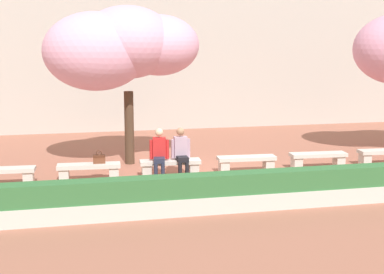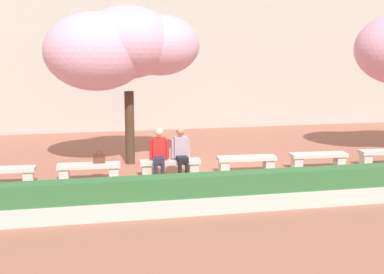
# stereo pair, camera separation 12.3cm
# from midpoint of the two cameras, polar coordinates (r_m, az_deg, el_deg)

# --- Properties ---
(ground_plane) EXTENTS (100.00, 100.00, 0.00)m
(ground_plane) POSITION_cam_midpoint_polar(r_m,az_deg,el_deg) (14.26, 2.06, -4.04)
(ground_plane) COLOR #9E604C
(building_facade) EXTENTS (28.00, 4.00, 9.07)m
(building_facade) POSITION_cam_midpoint_polar(r_m,az_deg,el_deg) (23.32, -3.80, 12.64)
(building_facade) COLOR #B7B2A8
(building_facade) RESTS_ON ground
(stone_bench_west_end) EXTENTS (1.60, 0.51, 0.45)m
(stone_bench_west_end) POSITION_cam_midpoint_polar(r_m,az_deg,el_deg) (13.90, -19.34, -3.72)
(stone_bench_west_end) COLOR beige
(stone_bench_west_end) RESTS_ON ground
(stone_bench_near_west) EXTENTS (1.60, 0.51, 0.45)m
(stone_bench_near_west) POSITION_cam_midpoint_polar(r_m,az_deg,el_deg) (13.78, -10.69, -3.44)
(stone_bench_near_west) COLOR beige
(stone_bench_near_west) RESTS_ON ground
(stone_bench_center) EXTENTS (1.60, 0.51, 0.45)m
(stone_bench_center) POSITION_cam_midpoint_polar(r_m,az_deg,el_deg) (13.98, -2.09, -3.08)
(stone_bench_center) COLOR beige
(stone_bench_center) RESTS_ON ground
(stone_bench_near_east) EXTENTS (1.60, 0.51, 0.45)m
(stone_bench_near_east) POSITION_cam_midpoint_polar(r_m,az_deg,el_deg) (14.48, 6.08, -2.67)
(stone_bench_near_east) COLOR beige
(stone_bench_near_east) RESTS_ON ground
(stone_bench_east_end) EXTENTS (1.60, 0.51, 0.45)m
(stone_bench_east_end) POSITION_cam_midpoint_polar(r_m,az_deg,el_deg) (15.25, 13.57, -2.25)
(stone_bench_east_end) COLOR beige
(stone_bench_east_end) RESTS_ON ground
(person_seated_left) EXTENTS (0.50, 0.72, 1.29)m
(person_seated_left) POSITION_cam_midpoint_polar(r_m,az_deg,el_deg) (13.80, -3.27, -1.55)
(person_seated_left) COLOR black
(person_seated_left) RESTS_ON ground
(person_seated_right) EXTENTS (0.51, 0.68, 1.29)m
(person_seated_right) POSITION_cam_midpoint_polar(r_m,az_deg,el_deg) (13.89, -0.92, -1.46)
(person_seated_right) COLOR black
(person_seated_right) RESTS_ON ground
(handbag) EXTENTS (0.30, 0.15, 0.34)m
(handbag) POSITION_cam_midpoint_polar(r_m,az_deg,el_deg) (13.74, -9.64, -2.24)
(handbag) COLOR brown
(handbag) RESTS_ON stone_bench_near_west
(cherry_tree_main) EXTENTS (4.36, 3.03, 4.49)m
(cherry_tree_main) POSITION_cam_midpoint_polar(r_m,az_deg,el_deg) (15.17, -7.14, 9.54)
(cherry_tree_main) COLOR #473323
(cherry_tree_main) RESTS_ON ground
(planter_hedge_foreground) EXTENTS (14.63, 0.50, 0.80)m
(planter_hedge_foreground) POSITION_cam_midpoint_polar(r_m,az_deg,el_deg) (11.32, 5.88, -5.80)
(planter_hedge_foreground) COLOR beige
(planter_hedge_foreground) RESTS_ON ground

